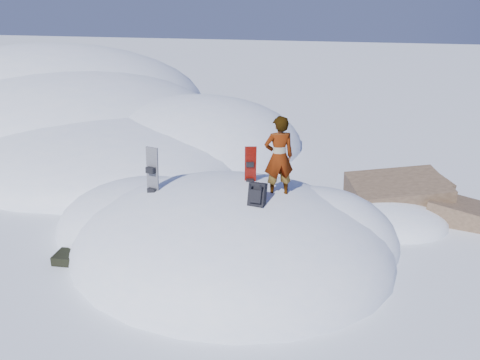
% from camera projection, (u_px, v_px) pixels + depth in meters
% --- Properties ---
extents(ground, '(120.00, 120.00, 0.00)m').
position_uv_depth(ground, '(230.00, 250.00, 10.22)').
color(ground, white).
rests_on(ground, ground).
extents(snow_mound, '(8.00, 6.00, 3.00)m').
position_uv_depth(snow_mound, '(225.00, 244.00, 10.48)').
color(snow_mound, white).
rests_on(snow_mound, ground).
extents(snow_ridge, '(21.50, 18.50, 6.40)m').
position_uv_depth(snow_ridge, '(72.00, 120.00, 21.63)').
color(snow_ridge, white).
rests_on(snow_ridge, ground).
extents(rock_outcrop, '(4.68, 4.41, 1.68)m').
position_uv_depth(rock_outcrop, '(401.00, 212.00, 12.04)').
color(rock_outcrop, brown).
rests_on(rock_outcrop, ground).
extents(snowboard_red, '(0.29, 0.26, 1.32)m').
position_uv_depth(snowboard_red, '(250.00, 174.00, 10.03)').
color(snowboard_red, '#AB1209').
rests_on(snowboard_red, snow_mound).
extents(snowboard_dark, '(0.31, 0.23, 1.57)m').
position_uv_depth(snowboard_dark, '(152.00, 183.00, 9.91)').
color(snowboard_dark, black).
rests_on(snowboard_dark, snow_mound).
extents(backpack, '(0.34, 0.40, 0.53)m').
position_uv_depth(backpack, '(257.00, 195.00, 8.96)').
color(backpack, black).
rests_on(backpack, snow_mound).
extents(gear_pile, '(0.91, 0.69, 0.24)m').
position_uv_depth(gear_pile, '(75.00, 257.00, 9.74)').
color(gear_pile, black).
rests_on(gear_pile, ground).
extents(person, '(0.72, 0.63, 1.67)m').
position_uv_depth(person, '(279.00, 157.00, 9.31)').
color(person, slate).
rests_on(person, snow_mound).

